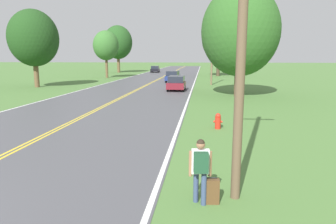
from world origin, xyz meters
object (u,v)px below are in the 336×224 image
tree_behind_sign (219,40)px  tree_right_cluster (34,38)px  tree_mid_treeline (240,31)px  fire_hydrant (218,121)px  tree_far_back (106,46)px  car_dark_blue_suv_approaching (173,76)px  hitchhiker_person (200,165)px  suitcase (211,191)px  car_black_hatchback_mid_near (155,69)px  car_maroon_hatchback_nearest (176,83)px  tree_left_verge (118,42)px

tree_behind_sign → tree_right_cluster: 34.06m
tree_mid_treeline → tree_right_cluster: (-23.73, 5.96, -0.09)m
fire_hydrant → tree_far_back: size_ratio=0.10×
car_dark_blue_suv_approaching → tree_behind_sign: bearing=157.7°
hitchhiker_person → suitcase: hitchhiker_person is taller
suitcase → car_black_hatchback_mid_near: car_black_hatchback_mid_near is taller
tree_right_cluster → car_maroon_hatchback_nearest: bearing=-6.0°
tree_far_back → car_dark_blue_suv_approaching: size_ratio=2.06×
hitchhiker_person → suitcase: (0.28, 0.07, -0.71)m
hitchhiker_person → tree_right_cluster: 34.85m
car_dark_blue_suv_approaching → tree_right_cluster: bearing=-57.2°
suitcase → hitchhiker_person: bearing=99.0°
fire_hydrant → car_dark_blue_suv_approaching: 29.25m
tree_far_back → car_black_hatchback_mid_near: bearing=74.0°
car_maroon_hatchback_nearest → tree_left_verge: bearing=-154.8°
tree_left_verge → car_dark_blue_suv_approaching: 31.58m
fire_hydrant → tree_mid_treeline: bearing=79.6°
suitcase → car_maroon_hatchback_nearest: size_ratio=0.20×
car_dark_blue_suv_approaching → car_black_hatchback_mid_near: size_ratio=1.09×
car_maroon_hatchback_nearest → car_black_hatchback_mid_near: 39.82m
hitchhiker_person → car_dark_blue_suv_approaching: (-4.43, 37.03, -0.15)m
tree_left_verge → tree_behind_sign: size_ratio=1.04×
tree_mid_treeline → car_maroon_hatchback_nearest: bearing=146.5°
suitcase → fire_hydrant: bearing=-9.3°
hitchhiker_person → car_maroon_hatchback_nearest: hitchhiker_person is taller
tree_behind_sign → tree_mid_treeline: 30.81m
tree_behind_sign → tree_right_cluster: (-23.30, -24.83, -0.94)m
hitchhiker_person → tree_left_verge: (-20.23, 63.66, 6.04)m
fire_hydrant → car_black_hatchback_mid_near: bearing=102.3°
hitchhiker_person → tree_behind_sign: size_ratio=0.16×
tree_left_verge → tree_mid_treeline: size_ratio=1.09×
tree_behind_sign → car_dark_blue_suv_approaching: size_ratio=2.63×
car_dark_blue_suv_approaching → suitcase: bearing=10.1°
hitchhiker_person → tree_mid_treeline: size_ratio=0.17×
hitchhiker_person → car_dark_blue_suv_approaching: bearing=1.3°
tree_behind_sign → car_maroon_hatchback_nearest: tree_behind_sign is taller
tree_left_verge → tree_behind_sign: (23.12, -11.01, -0.24)m
tree_right_cluster → car_maroon_hatchback_nearest: size_ratio=2.61×
tree_left_verge → tree_mid_treeline: (23.55, -41.81, -1.09)m
hitchhiker_person → tree_behind_sign: 53.05m
tree_mid_treeline → car_black_hatchback_mid_near: tree_mid_treeline is taller
car_maroon_hatchback_nearest → car_dark_blue_suv_approaching: size_ratio=0.88×
tree_mid_treeline → car_maroon_hatchback_nearest: tree_mid_treeline is taller
tree_behind_sign → car_black_hatchback_mid_near: size_ratio=2.88×
tree_behind_sign → tree_far_back: tree_behind_sign is taller
tree_right_cluster → tree_far_back: 17.75m
tree_behind_sign → car_black_hatchback_mid_near: tree_behind_sign is taller
car_dark_blue_suv_approaching → car_black_hatchback_mid_near: 28.71m
car_black_hatchback_mid_near → tree_mid_treeline: bearing=-162.8°
hitchhiker_person → fire_hydrant: (0.83, 8.26, -0.62)m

